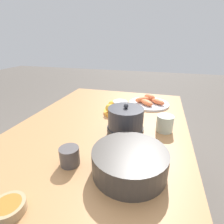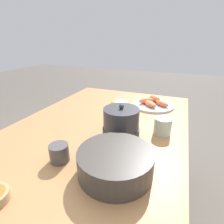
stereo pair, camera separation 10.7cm
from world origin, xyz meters
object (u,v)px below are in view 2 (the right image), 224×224
Objects in this scene: serving_bowl at (115,161)px; cup_far at (163,126)px; cup_near at (59,153)px; dining_table at (102,136)px; warming_pot at (121,123)px; cake_plate at (121,109)px; seafood_platter at (153,104)px.

serving_bowl is 0.38m from cup_far.
dining_table is at bearing 177.97° from cup_near.
serving_bowl reaches higher than cup_far.
dining_table is 7.23× the size of warming_pot.
cake_plate is 0.33m from cup_far.
warming_pot reaches higher than serving_bowl.
seafood_platter is 0.80m from cup_near.
serving_bowl is 3.14× the size of cup_far.
dining_table is 6.28× the size of cake_plate.
serving_bowl is 0.23m from cup_near.
cake_plate is at bearing -161.18° from warming_pot.
seafood_platter is 3.83× the size of cup_near.
serving_bowl reaches higher than cup_near.
serving_bowl reaches higher than seafood_platter.
serving_bowl is 0.93× the size of seafood_platter.
seafood_platter is at bearing 179.10° from serving_bowl.
cake_plate is (-0.18, 0.06, 0.12)m from dining_table.
cup_far is at bearing 116.21° from warming_pot.
dining_table is at bearing -18.61° from cake_plate.
dining_table is at bearing -30.47° from seafood_platter.
cup_near is (0.76, -0.24, 0.02)m from seafood_platter.
warming_pot reaches higher than cup_far.
dining_table is 0.39m from cup_near.
cup_near is at bearing -2.03° from dining_table.
warming_pot is at bearing -9.54° from seafood_platter.
seafood_platter is 0.49m from warming_pot.
cup_far is at bearing 58.99° from cake_plate.
cup_near is at bearing -7.54° from cake_plate.
cup_near is (0.37, -0.01, 0.13)m from dining_table.
seafood_platter is (-0.74, 0.01, -0.03)m from serving_bowl.
warming_pot reaches higher than seafood_platter.
warming_pot reaches higher than cake_plate.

